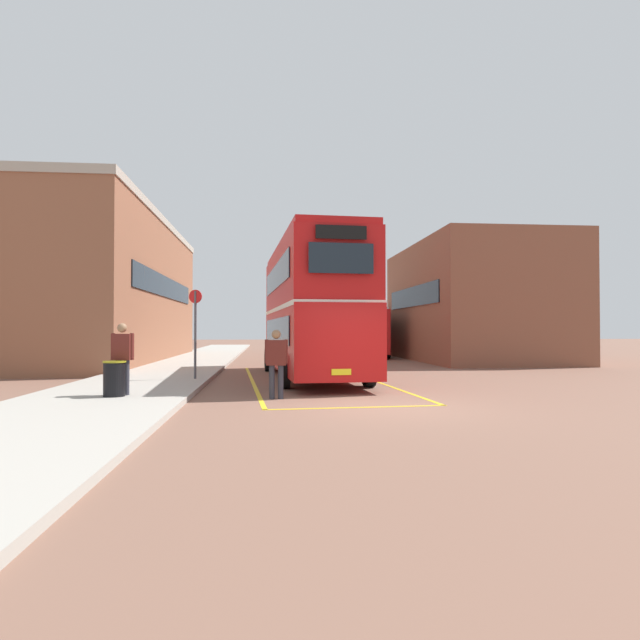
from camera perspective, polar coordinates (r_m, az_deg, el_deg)
name	(u,v)px	position (r m, az deg, el deg)	size (l,w,h in m)	color
ground_plane	(321,365)	(26.41, 0.15, -4.78)	(135.60, 135.60, 0.00)	brown
sidewalk_left	(193,362)	(28.94, -13.29, -4.28)	(4.00, 57.60, 0.14)	#A39E93
brick_building_left	(106,290)	(31.40, -21.66, 2.92)	(6.58, 20.37, 7.69)	brown
depot_building_right	(473,303)	(31.97, 15.78, 1.74)	(7.08, 12.83, 6.50)	brown
double_decker_bus	(311,308)	(19.42, -0.99, 1.29)	(3.36, 10.95, 4.75)	black
single_deck_bus	(365,331)	(35.66, 4.78, -1.16)	(3.45, 9.96, 3.02)	black
pedestrian_boarding	(276,359)	(13.59, -4.63, -4.09)	(0.58, 0.28, 1.73)	#2D2D38
pedestrian_waiting_near	(122,353)	(14.06, -20.11, -3.29)	(0.57, 0.35, 1.75)	#2D2D38
litter_bin	(114,379)	(13.87, -20.86, -5.78)	(0.53, 0.53, 0.85)	black
bus_stop_sign	(195,326)	(17.99, -13.01, -0.57)	(0.43, 0.15, 2.89)	#4C4C51
bay_marking_yellow	(317,383)	(17.52, -0.28, -6.68)	(5.08, 13.09, 0.01)	gold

